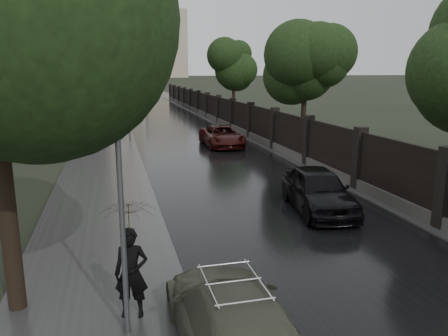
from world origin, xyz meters
TOP-DOWN VIEW (x-y plane):
  - road at (0.00, 190.00)m, footprint 8.00×420.00m
  - sidewalk_left at (-6.00, 190.00)m, footprint 4.00×420.00m
  - verge_right at (5.50, 190.00)m, footprint 3.00×420.00m
  - fence_right at (4.60, 32.01)m, footprint 0.45×75.72m
  - tree_left_far at (-8.00, 30.00)m, footprint 4.25×4.25m
  - tree_right_b at (7.50, 22.00)m, footprint 4.08×4.08m
  - tree_right_c at (7.50, 40.00)m, footprint 4.08×4.08m
  - lamp_post at (-5.40, 1.50)m, footprint 0.25×0.12m
  - traffic_light at (-4.30, 24.99)m, footprint 0.16×0.32m
  - stalinist_tower at (0.00, 300.00)m, footprint 92.00×30.00m
  - volga_sedan at (-3.60, 0.53)m, footprint 2.02×4.88m
  - car_right_near at (1.60, 7.76)m, footprint 2.47×4.87m
  - car_right_far at (1.61, 21.94)m, footprint 2.33×5.02m
  - pedestrian_umbrella at (-5.27, 2.08)m, footprint 1.28×1.30m

SIDE VIEW (x-z plane):
  - road at x=0.00m, z-range 0.00..0.02m
  - verge_right at x=5.50m, z-range 0.00..0.08m
  - sidewalk_left at x=-6.00m, z-range 0.00..0.16m
  - car_right_far at x=1.61m, z-range 0.00..1.39m
  - volga_sedan at x=-3.60m, z-range 0.00..1.41m
  - car_right_near at x=1.60m, z-range 0.00..1.59m
  - fence_right at x=4.60m, z-range -0.34..2.36m
  - pedestrian_umbrella at x=-5.27m, z-range 0.64..3.52m
  - traffic_light at x=-4.30m, z-range 0.40..4.40m
  - lamp_post at x=-5.40m, z-range 0.12..5.23m
  - tree_right_b at x=7.50m, z-range 1.44..8.46m
  - tree_right_c at x=7.50m, z-range 1.44..8.46m
  - tree_left_far at x=-8.00m, z-range 1.55..8.94m
  - stalinist_tower at x=0.00m, z-range -41.12..117.88m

